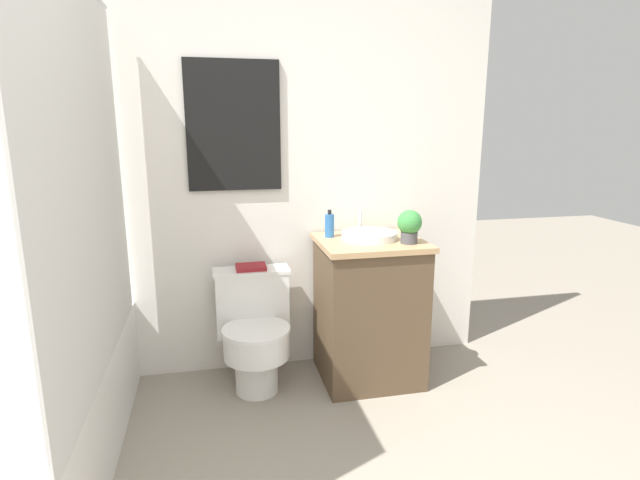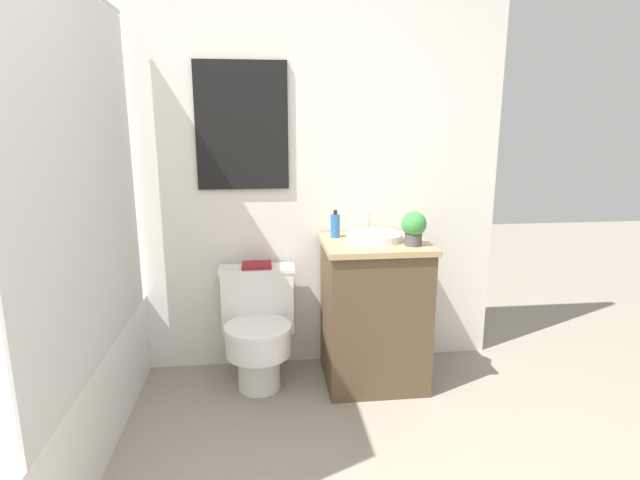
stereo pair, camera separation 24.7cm
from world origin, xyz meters
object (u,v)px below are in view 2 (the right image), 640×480
book_on_tank (257,265)px  potted_plant (414,227)px  toilet (258,327)px  soap_bottle (335,225)px  sink (374,236)px

book_on_tank → potted_plant: bearing=-18.2°
toilet → soap_bottle: bearing=11.2°
book_on_tank → sink: bearing=-10.9°
sink → book_on_tank: (-0.64, 0.12, -0.18)m
soap_bottle → potted_plant: potted_plant is taller
toilet → sink: sink is taller
toilet → sink: size_ratio=1.89×
soap_bottle → book_on_tank: soap_bottle is taller
soap_bottle → potted_plant: bearing=-32.6°
soap_bottle → sink: bearing=-25.3°
sink → book_on_tank: 0.68m
sink → potted_plant: bearing=-39.8°
soap_bottle → book_on_tank: (-0.44, 0.03, -0.22)m
sink → potted_plant: potted_plant is taller
book_on_tank → soap_bottle: bearing=-3.6°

